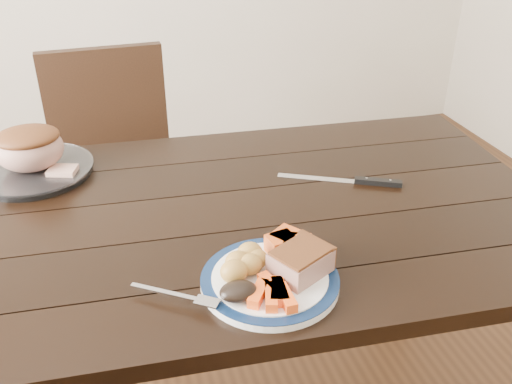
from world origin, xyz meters
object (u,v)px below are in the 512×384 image
object	(u,v)px
serving_platter	(34,171)
roast_joint	(29,149)
carving_knife	(362,181)
dining_table	(222,243)
dinner_plate	(270,281)
fork	(181,296)
chair_far	(117,170)
pork_slice	(301,262)

from	to	relation	value
serving_platter	roast_joint	bearing A→B (deg)	0.00
serving_platter	carving_knife	world-z (taller)	serving_platter
dining_table	carving_knife	bearing A→B (deg)	4.74
dinner_plate	fork	world-z (taller)	fork
chair_far	pork_slice	bearing A→B (deg)	104.65
dining_table	roast_joint	xyz separation A→B (m)	(-0.43, 0.32, 0.17)
chair_far	serving_platter	xyz separation A→B (m)	(-0.22, -0.42, 0.23)
roast_joint	chair_far	bearing A→B (deg)	62.41
chair_far	carving_knife	xyz separation A→B (m)	(0.60, -0.71, 0.23)
fork	roast_joint	world-z (taller)	roast_joint
fork	chair_far	bearing A→B (deg)	128.56
dining_table	fork	xyz separation A→B (m)	(-0.15, -0.30, 0.11)
dinner_plate	chair_far	bearing A→B (deg)	103.30
serving_platter	roast_joint	size ratio (longest dim) A/B	1.73
fork	carving_knife	world-z (taller)	fork
roast_joint	pork_slice	bearing A→B (deg)	-49.92
dining_table	serving_platter	distance (m)	0.55
dining_table	serving_platter	xyz separation A→B (m)	(-0.43, 0.32, 0.10)
pork_slice	fork	size ratio (longest dim) A/B	0.69
dinner_plate	pork_slice	bearing A→B (deg)	-4.76
chair_far	serving_platter	distance (m)	0.53
chair_far	dinner_plate	world-z (taller)	chair_far
dining_table	carving_knife	world-z (taller)	carving_knife
dining_table	carving_knife	distance (m)	0.40
serving_platter	fork	bearing A→B (deg)	-65.47
fork	roast_joint	distance (m)	0.69
serving_platter	carving_knife	xyz separation A→B (m)	(0.81, -0.29, -0.00)
chair_far	carving_knife	distance (m)	0.95
roast_joint	carving_knife	world-z (taller)	roast_joint
dining_table	fork	bearing A→B (deg)	-115.96
pork_slice	fork	xyz separation A→B (m)	(-0.24, -0.01, -0.02)
chair_far	serving_platter	bearing A→B (deg)	60.71
pork_slice	roast_joint	distance (m)	0.81
dinner_plate	fork	xyz separation A→B (m)	(-0.18, -0.01, 0.01)
chair_far	carving_knife	world-z (taller)	chair_far
dining_table	dinner_plate	distance (m)	0.31
dining_table	chair_far	bearing A→B (deg)	106.26
dining_table	fork	distance (m)	0.36
dining_table	roast_joint	world-z (taller)	roast_joint
serving_platter	fork	distance (m)	0.69
pork_slice	carving_knife	xyz separation A→B (m)	(0.29, 0.33, -0.04)
roast_joint	serving_platter	bearing A→B (deg)	0.00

